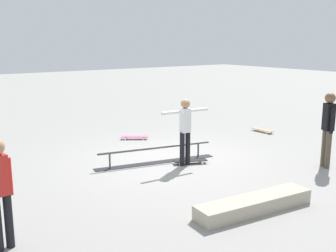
{
  "coord_description": "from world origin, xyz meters",
  "views": [
    {
      "loc": [
        5.72,
        7.84,
        2.91
      ],
      "look_at": [
        0.46,
        0.47,
        1.0
      ],
      "focal_mm": 43.42,
      "sensor_mm": 36.0,
      "label": 1
    }
  ],
  "objects_px": {
    "grind_rail": "(156,156)",
    "loose_skateboard_pink": "(135,137)",
    "skater_main": "(185,127)",
    "skate_ledge": "(254,204)",
    "bystander_red_shirt": "(0,188)",
    "bystander_black_shirt": "(328,126)",
    "skateboard_main": "(190,161)",
    "loose_skateboard_natural": "(262,130)"
  },
  "relations": [
    {
      "from": "grind_rail",
      "to": "loose_skateboard_natural",
      "type": "height_order",
      "value": "grind_rail"
    },
    {
      "from": "bystander_black_shirt",
      "to": "bystander_red_shirt",
      "type": "distance_m",
      "value": 7.12
    },
    {
      "from": "skate_ledge",
      "to": "skater_main",
      "type": "distance_m",
      "value": 3.0
    },
    {
      "from": "grind_rail",
      "to": "skate_ledge",
      "type": "distance_m",
      "value": 3.37
    },
    {
      "from": "skater_main",
      "to": "bystander_black_shirt",
      "type": "relative_size",
      "value": 0.91
    },
    {
      "from": "grind_rail",
      "to": "skateboard_main",
      "type": "relative_size",
      "value": 3.75
    },
    {
      "from": "skate_ledge",
      "to": "skater_main",
      "type": "xyz_separation_m",
      "value": [
        -0.66,
        -2.81,
        0.8
      ]
    },
    {
      "from": "bystander_black_shirt",
      "to": "bystander_red_shirt",
      "type": "xyz_separation_m",
      "value": [
        7.11,
        -0.37,
        -0.08
      ]
    },
    {
      "from": "skateboard_main",
      "to": "loose_skateboard_natural",
      "type": "relative_size",
      "value": 1.0
    },
    {
      "from": "grind_rail",
      "to": "skater_main",
      "type": "xyz_separation_m",
      "value": [
        -0.46,
        0.55,
        0.75
      ]
    },
    {
      "from": "skate_ledge",
      "to": "loose_skateboard_pink",
      "type": "xyz_separation_m",
      "value": [
        -1.02,
        -5.75,
        -0.05
      ]
    },
    {
      "from": "skateboard_main",
      "to": "loose_skateboard_natural",
      "type": "xyz_separation_m",
      "value": [
        -4.08,
        -1.36,
        0.0
      ]
    },
    {
      "from": "skate_ledge",
      "to": "bystander_red_shirt",
      "type": "xyz_separation_m",
      "value": [
        3.87,
        -1.15,
        0.78
      ]
    },
    {
      "from": "skate_ledge",
      "to": "loose_skateboard_natural",
      "type": "xyz_separation_m",
      "value": [
        -4.92,
        -4.18,
        -0.05
      ]
    },
    {
      "from": "skateboard_main",
      "to": "loose_skateboard_natural",
      "type": "height_order",
      "value": "same"
    },
    {
      "from": "grind_rail",
      "to": "loose_skateboard_natural",
      "type": "relative_size",
      "value": 3.77
    },
    {
      "from": "skateboard_main",
      "to": "bystander_black_shirt",
      "type": "relative_size",
      "value": 0.46
    },
    {
      "from": "skate_ledge",
      "to": "bystander_black_shirt",
      "type": "distance_m",
      "value": 3.45
    },
    {
      "from": "bystander_black_shirt",
      "to": "skateboard_main",
      "type": "bearing_deg",
      "value": 77.66
    },
    {
      "from": "bystander_black_shirt",
      "to": "loose_skateboard_pink",
      "type": "relative_size",
      "value": 2.27
    },
    {
      "from": "skater_main",
      "to": "bystander_black_shirt",
      "type": "height_order",
      "value": "bystander_black_shirt"
    },
    {
      "from": "skater_main",
      "to": "bystander_red_shirt",
      "type": "height_order",
      "value": "bystander_red_shirt"
    },
    {
      "from": "grind_rail",
      "to": "skater_main",
      "type": "distance_m",
      "value": 1.04
    },
    {
      "from": "skateboard_main",
      "to": "bystander_red_shirt",
      "type": "height_order",
      "value": "bystander_red_shirt"
    },
    {
      "from": "skate_ledge",
      "to": "bystander_red_shirt",
      "type": "distance_m",
      "value": 4.11
    },
    {
      "from": "loose_skateboard_natural",
      "to": "loose_skateboard_pink",
      "type": "height_order",
      "value": "same"
    },
    {
      "from": "grind_rail",
      "to": "skate_ledge",
      "type": "xyz_separation_m",
      "value": [
        0.2,
        3.36,
        -0.05
      ]
    },
    {
      "from": "grind_rail",
      "to": "loose_skateboard_pink",
      "type": "height_order",
      "value": "grind_rail"
    },
    {
      "from": "grind_rail",
      "to": "skateboard_main",
      "type": "bearing_deg",
      "value": 151.22
    },
    {
      "from": "skate_ledge",
      "to": "bystander_black_shirt",
      "type": "relative_size",
      "value": 1.3
    },
    {
      "from": "bystander_red_shirt",
      "to": "loose_skateboard_natural",
      "type": "distance_m",
      "value": 9.33
    },
    {
      "from": "loose_skateboard_pink",
      "to": "skateboard_main",
      "type": "bearing_deg",
      "value": 121.02
    },
    {
      "from": "loose_skateboard_pink",
      "to": "skater_main",
      "type": "bearing_deg",
      "value": 117.56
    },
    {
      "from": "bystander_red_shirt",
      "to": "loose_skateboard_pink",
      "type": "height_order",
      "value": "bystander_red_shirt"
    },
    {
      "from": "bystander_black_shirt",
      "to": "loose_skateboard_pink",
      "type": "xyz_separation_m",
      "value": [
        2.22,
        -4.96,
        -0.92
      ]
    },
    {
      "from": "bystander_red_shirt",
      "to": "loose_skateboard_natural",
      "type": "bearing_deg",
      "value": 8.82
    },
    {
      "from": "skater_main",
      "to": "bystander_red_shirt",
      "type": "xyz_separation_m",
      "value": [
        4.53,
        1.66,
        -0.02
      ]
    },
    {
      "from": "skater_main",
      "to": "loose_skateboard_pink",
      "type": "relative_size",
      "value": 2.06
    },
    {
      "from": "bystander_black_shirt",
      "to": "loose_skateboard_pink",
      "type": "bearing_deg",
      "value": 52.11
    },
    {
      "from": "skateboard_main",
      "to": "grind_rail",
      "type": "bearing_deg",
      "value": -15.29
    },
    {
      "from": "skater_main",
      "to": "bystander_black_shirt",
      "type": "xyz_separation_m",
      "value": [
        -2.58,
        2.03,
        0.06
      ]
    },
    {
      "from": "skater_main",
      "to": "loose_skateboard_natural",
      "type": "relative_size",
      "value": 1.98
    }
  ]
}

